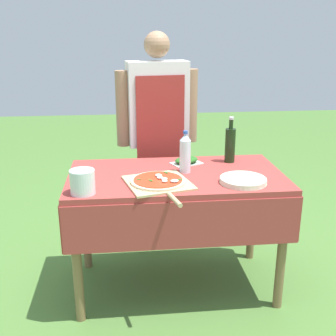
{
  "coord_description": "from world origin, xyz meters",
  "views": [
    {
      "loc": [
        -0.31,
        -2.42,
        1.64
      ],
      "look_at": [
        -0.05,
        0.0,
        0.83
      ],
      "focal_mm": 45.0,
      "sensor_mm": 36.0,
      "label": 1
    }
  ],
  "objects": [
    {
      "name": "oil_bottle",
      "position": [
        0.39,
        0.21,
        0.91
      ],
      "size": [
        0.07,
        0.07,
        0.3
      ],
      "color": "black",
      "rests_on": "prep_table"
    },
    {
      "name": "pizza_on_peel",
      "position": [
        -0.12,
        -0.17,
        0.8
      ],
      "size": [
        0.42,
        0.56,
        0.05
      ],
      "rotation": [
        0.0,
        0.0,
        0.24
      ],
      "color": "#D1B27F",
      "rests_on": "prep_table"
    },
    {
      "name": "herb_container",
      "position": [
        0.09,
        0.2,
        0.81
      ],
      "size": [
        0.23,
        0.2,
        0.05
      ],
      "rotation": [
        0.0,
        0.0,
        0.45
      ],
      "color": "silver",
      "rests_on": "prep_table"
    },
    {
      "name": "mixing_tub",
      "position": [
        -0.54,
        -0.27,
        0.85
      ],
      "size": [
        0.14,
        0.14,
        0.13
      ],
      "primitive_type": "cylinder",
      "color": "silver",
      "rests_on": "prep_table"
    },
    {
      "name": "prep_table",
      "position": [
        0.0,
        0.0,
        0.67
      ],
      "size": [
        1.33,
        0.73,
        0.79
      ],
      "color": "#A83D38",
      "rests_on": "ground"
    },
    {
      "name": "person_cook",
      "position": [
        -0.06,
        0.63,
        0.96
      ],
      "size": [
        0.6,
        0.25,
        1.62
      ],
      "rotation": [
        0.0,
        0.0,
        3.28
      ],
      "color": "#4C4C51",
      "rests_on": "ground"
    },
    {
      "name": "plate_stack",
      "position": [
        0.37,
        -0.2,
        0.8
      ],
      "size": [
        0.27,
        0.27,
        0.03
      ],
      "color": "beige",
      "rests_on": "prep_table"
    },
    {
      "name": "ground_plane",
      "position": [
        0.0,
        0.0,
        0.0
      ],
      "size": [
        12.0,
        12.0,
        0.0
      ],
      "primitive_type": "plane",
      "color": "#517F38"
    },
    {
      "name": "water_bottle",
      "position": [
        0.06,
        0.03,
        0.91
      ],
      "size": [
        0.07,
        0.07,
        0.26
      ],
      "color": "silver",
      "rests_on": "prep_table"
    }
  ]
}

